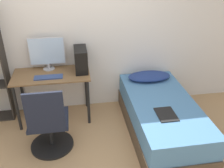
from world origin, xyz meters
name	(u,v)px	position (x,y,z in m)	size (l,w,h in m)	color
wall_back	(78,35)	(0.00, 1.56, 1.25)	(8.00, 0.05, 2.50)	silver
desk	(52,81)	(-0.43, 1.25, 0.65)	(1.13, 0.59, 0.77)	brown
office_chair	(49,127)	(-0.47, 0.50, 0.37)	(0.58, 0.58, 0.99)	black
bed	(161,117)	(1.09, 0.61, 0.27)	(0.91, 1.85, 0.54)	#4C3D2D
pillow	(149,76)	(1.09, 1.28, 0.60)	(0.69, 0.36, 0.11)	navy
magazine	(166,114)	(1.03, 0.29, 0.55)	(0.24, 0.32, 0.01)	black
monitor	(47,52)	(-0.47, 1.44, 1.04)	(0.53, 0.18, 0.50)	#B7B7BC
keyboard	(48,77)	(-0.47, 1.13, 0.78)	(0.40, 0.14, 0.02)	#33477A
pc_tower	(81,59)	(0.02, 1.31, 0.95)	(0.19, 0.41, 0.35)	black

